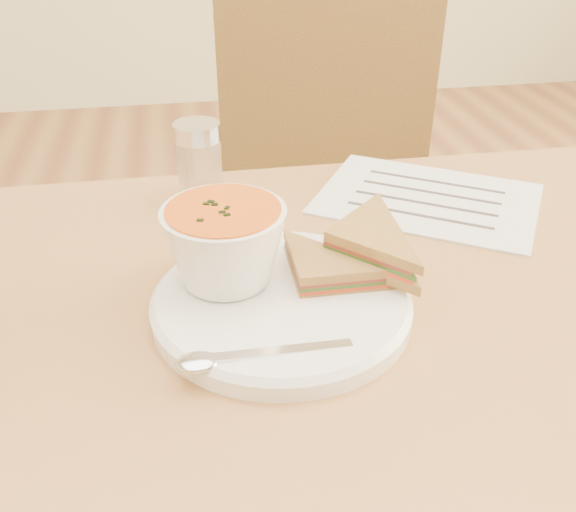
{
  "coord_description": "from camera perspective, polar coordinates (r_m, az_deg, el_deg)",
  "views": [
    {
      "loc": [
        -0.15,
        -0.49,
        1.12
      ],
      "look_at": [
        -0.06,
        0.03,
        0.8
      ],
      "focal_mm": 40.0,
      "sensor_mm": 36.0,
      "label": 1
    }
  ],
  "objects": [
    {
      "name": "plate",
      "position": [
        0.62,
        -0.59,
        -4.32
      ],
      "size": [
        0.31,
        0.31,
        0.02
      ],
      "primitive_type": null,
      "rotation": [
        0.0,
        0.0,
        0.29
      ],
      "color": "white",
      "rests_on": "dining_table"
    },
    {
      "name": "condiment_shaker",
      "position": [
        0.82,
        -7.9,
        8.12
      ],
      "size": [
        0.06,
        0.06,
        0.11
      ],
      "primitive_type": null,
      "rotation": [
        0.0,
        0.0,
        0.08
      ],
      "color": "silver",
      "rests_on": "dining_table"
    },
    {
      "name": "soup_bowl",
      "position": [
        0.62,
        -5.6,
        0.68
      ],
      "size": [
        0.12,
        0.12,
        0.08
      ],
      "primitive_type": null,
      "rotation": [
        0.0,
        0.0,
        0.03
      ],
      "color": "white",
      "rests_on": "plate"
    },
    {
      "name": "paper_menu",
      "position": [
        0.86,
        12.3,
        4.99
      ],
      "size": [
        0.34,
        0.32,
        0.0
      ],
      "primitive_type": null,
      "rotation": [
        0.0,
        0.0,
        -0.57
      ],
      "color": "silver",
      "rests_on": "dining_table"
    },
    {
      "name": "sandwich_half_b",
      "position": [
        0.64,
        3.15,
        0.86
      ],
      "size": [
        0.15,
        0.15,
        0.03
      ],
      "primitive_type": null,
      "rotation": [
        0.0,
        0.0,
        -0.81
      ],
      "color": "#AE863D",
      "rests_on": "plate"
    },
    {
      "name": "chair_far",
      "position": [
        1.25,
        1.53,
        1.43
      ],
      "size": [
        0.57,
        0.57,
        0.99
      ],
      "primitive_type": null,
      "rotation": [
        0.0,
        0.0,
        2.76
      ],
      "color": "brown",
      "rests_on": "floor"
    },
    {
      "name": "spoon",
      "position": [
        0.55,
        -2.45,
        -8.72
      ],
      "size": [
        0.18,
        0.04,
        0.01
      ],
      "primitive_type": null,
      "rotation": [
        0.0,
        0.0,
        0.02
      ],
      "color": "silver",
      "rests_on": "plate"
    },
    {
      "name": "sandwich_half_a",
      "position": [
        0.6,
        1.05,
        -3.17
      ],
      "size": [
        0.1,
        0.1,
        0.03
      ],
      "primitive_type": null,
      "rotation": [
        0.0,
        0.0,
        -0.01
      ],
      "color": "#AE863D",
      "rests_on": "plate"
    }
  ]
}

